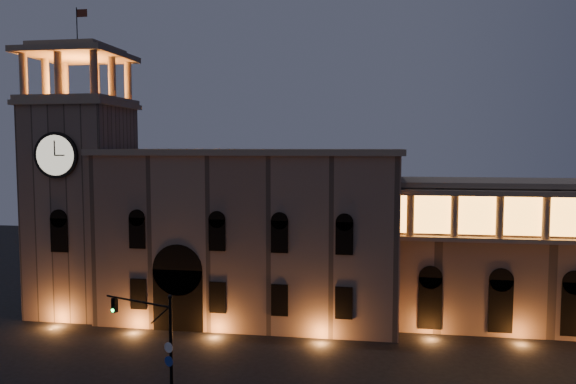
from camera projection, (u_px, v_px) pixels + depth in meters
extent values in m
cube|color=#846956|center=(252.00, 236.00, 58.69)|extent=(30.00, 12.00, 17.00)
cube|color=gray|center=(252.00, 152.00, 57.99)|extent=(30.80, 12.80, 0.60)
cube|color=black|center=(180.00, 299.00, 54.77)|extent=(5.00, 1.40, 6.00)
cylinder|color=black|center=(180.00, 269.00, 54.53)|extent=(5.00, 1.40, 5.00)
cube|color=#FF9B32|center=(179.00, 301.00, 54.59)|extent=(4.20, 0.20, 5.00)
cube|color=#846956|center=(82.00, 210.00, 60.44)|extent=(9.00, 9.00, 22.00)
cube|color=gray|center=(79.00, 105.00, 59.54)|extent=(9.80, 9.80, 0.50)
cylinder|color=black|center=(56.00, 155.00, 55.36)|extent=(4.60, 0.35, 4.60)
cylinder|color=beige|center=(55.00, 155.00, 55.22)|extent=(4.00, 0.12, 4.00)
cube|color=gray|center=(79.00, 100.00, 59.50)|extent=(9.40, 9.40, 0.50)
cube|color=#FF9B32|center=(79.00, 98.00, 59.48)|extent=(6.80, 6.80, 0.15)
cylinder|color=gray|center=(23.00, 74.00, 56.18)|extent=(0.76, 0.76, 4.20)
cylinder|color=gray|center=(58.00, 73.00, 55.58)|extent=(0.76, 0.76, 4.20)
cylinder|color=gray|center=(94.00, 73.00, 54.97)|extent=(0.76, 0.76, 4.20)
cylinder|color=gray|center=(65.00, 83.00, 63.66)|extent=(0.76, 0.76, 4.20)
cylinder|color=gray|center=(96.00, 82.00, 63.06)|extent=(0.76, 0.76, 4.20)
cylinder|color=gray|center=(128.00, 81.00, 62.45)|extent=(0.76, 0.76, 4.20)
cylinder|color=gray|center=(46.00, 79.00, 59.92)|extent=(0.76, 0.76, 4.20)
cylinder|color=gray|center=(112.00, 77.00, 58.71)|extent=(0.76, 0.76, 4.20)
cube|color=gray|center=(78.00, 55.00, 59.12)|extent=(9.80, 9.80, 0.60)
cube|color=gray|center=(78.00, 49.00, 59.08)|extent=(7.50, 7.50, 0.60)
cylinder|color=black|center=(77.00, 27.00, 58.89)|extent=(0.10, 0.10, 4.00)
plane|color=#5D281A|center=(82.00, 13.00, 58.68)|extent=(1.20, 0.00, 1.20)
cylinder|color=gray|center=(410.00, 215.00, 52.47)|extent=(0.70, 0.70, 4.00)
cylinder|color=gray|center=(455.00, 215.00, 51.84)|extent=(0.70, 0.70, 4.00)
cylinder|color=gray|center=(500.00, 216.00, 51.20)|extent=(0.70, 0.70, 4.00)
cylinder|color=gray|center=(546.00, 217.00, 50.57)|extent=(0.70, 0.70, 4.00)
cylinder|color=black|center=(171.00, 359.00, 36.57)|extent=(0.23, 0.23, 8.03)
sphere|color=black|center=(170.00, 297.00, 36.24)|extent=(0.32, 0.32, 0.32)
cylinder|color=black|center=(138.00, 301.00, 37.70)|extent=(5.42, 2.12, 0.14)
cube|color=black|center=(115.00, 305.00, 38.82)|extent=(0.43, 0.42, 0.97)
cylinder|color=#0CE53F|center=(113.00, 310.00, 38.68)|extent=(0.23, 0.16, 0.21)
cylinder|color=silver|center=(169.00, 348.00, 36.39)|extent=(0.66, 0.28, 0.69)
cylinder|color=navy|center=(169.00, 361.00, 36.47)|extent=(0.66, 0.28, 0.69)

